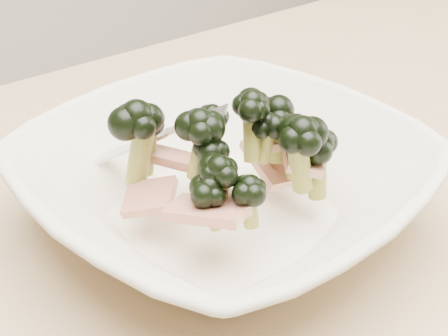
% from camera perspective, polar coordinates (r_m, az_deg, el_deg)
% --- Properties ---
extents(dining_table, '(1.20, 0.80, 0.75)m').
position_cam_1_polar(dining_table, '(0.58, 7.40, -12.25)').
color(dining_table, tan).
rests_on(dining_table, ground).
extents(broccoli_dish, '(0.33, 0.33, 0.12)m').
position_cam_1_polar(broccoli_dish, '(0.48, 0.06, -1.02)').
color(broccoli_dish, '#EEE4C9').
rests_on(broccoli_dish, dining_table).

